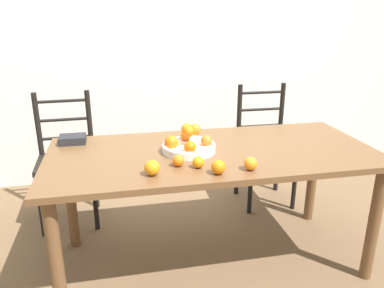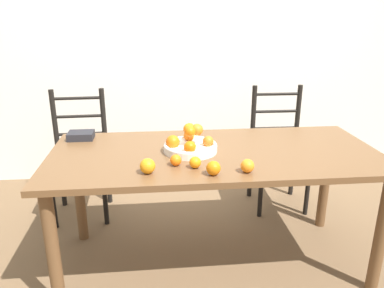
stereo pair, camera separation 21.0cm
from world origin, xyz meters
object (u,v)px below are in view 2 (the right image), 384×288
at_px(orange_loose_4, 148,166).
at_px(chair_left, 80,157).
at_px(fruit_bowl, 190,144).
at_px(chair_right, 278,150).
at_px(orange_loose_0, 195,162).
at_px(orange_loose_3, 247,166).
at_px(book_stack, 81,135).
at_px(orange_loose_2, 176,160).
at_px(orange_loose_1, 213,168).

height_order(orange_loose_4, chair_left, chair_left).
bearing_deg(chair_left, fruit_bowl, -45.11).
bearing_deg(chair_right, orange_loose_0, -127.86).
bearing_deg(orange_loose_3, book_stack, 145.98).
bearing_deg(chair_left, orange_loose_4, -64.22).
xyz_separation_m(orange_loose_2, orange_loose_4, (-0.15, -0.09, 0.01)).
bearing_deg(chair_left, orange_loose_2, -55.79).
height_order(orange_loose_4, chair_right, chair_right).
xyz_separation_m(fruit_bowl, orange_loose_3, (0.26, -0.34, -0.01)).
distance_m(chair_left, book_stack, 0.55).
bearing_deg(orange_loose_3, orange_loose_4, 175.80).
xyz_separation_m(fruit_bowl, orange_loose_1, (0.09, -0.35, -0.01)).
xyz_separation_m(orange_loose_0, chair_left, (-0.80, 1.00, -0.32)).
height_order(orange_loose_1, orange_loose_2, orange_loose_1).
relative_size(fruit_bowl, orange_loose_1, 4.28).
relative_size(orange_loose_0, orange_loose_4, 0.79).
distance_m(orange_loose_3, chair_right, 1.25).
relative_size(orange_loose_4, book_stack, 0.49).
bearing_deg(orange_loose_3, orange_loose_0, 162.30).
xyz_separation_m(chair_left, book_stack, (0.11, -0.44, 0.31)).
bearing_deg(orange_loose_4, orange_loose_2, 31.10).
relative_size(orange_loose_0, chair_left, 0.06).
height_order(orange_loose_1, chair_left, chair_left).
xyz_separation_m(orange_loose_0, orange_loose_4, (-0.25, -0.05, 0.01)).
bearing_deg(chair_left, orange_loose_1, -53.28).
distance_m(fruit_bowl, orange_loose_4, 0.39).
bearing_deg(orange_loose_2, orange_loose_1, -38.15).
bearing_deg(orange_loose_4, orange_loose_1, -9.13).
height_order(orange_loose_0, chair_left, chair_left).
height_order(orange_loose_3, book_stack, orange_loose_3).
bearing_deg(fruit_bowl, book_stack, 156.10).
height_order(orange_loose_2, orange_loose_3, orange_loose_3).
distance_m(orange_loose_2, orange_loose_4, 0.17).
height_order(orange_loose_0, orange_loose_3, orange_loose_3).
relative_size(orange_loose_2, orange_loose_3, 0.87).
bearing_deg(chair_left, orange_loose_0, -53.36).
bearing_deg(book_stack, orange_loose_1, -40.42).
relative_size(orange_loose_1, orange_loose_3, 1.04).
bearing_deg(orange_loose_3, fruit_bowl, 128.06).
relative_size(orange_loose_3, book_stack, 0.44).
distance_m(orange_loose_1, book_stack, 1.01).
xyz_separation_m(orange_loose_4, chair_left, (-0.55, 1.04, -0.33)).
relative_size(orange_loose_1, orange_loose_4, 0.93).
xyz_separation_m(orange_loose_3, chair_left, (-1.06, 1.08, -0.33)).
xyz_separation_m(orange_loose_4, chair_right, (1.05, 1.04, -0.33)).
height_order(fruit_bowl, orange_loose_0, fruit_bowl).
bearing_deg(orange_loose_1, orange_loose_3, 5.06).
relative_size(orange_loose_2, book_stack, 0.38).
xyz_separation_m(fruit_bowl, book_stack, (-0.68, 0.30, -0.02)).
relative_size(orange_loose_4, chair_left, 0.08).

